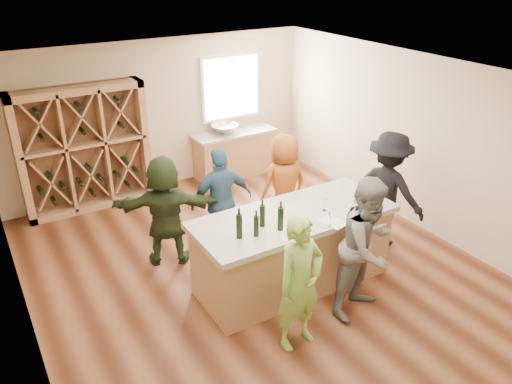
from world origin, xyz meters
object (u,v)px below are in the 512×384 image
wine_rack (84,149)px  person_near_left (300,283)px  person_near_right (368,247)px  wine_bottle_c (262,216)px  person_far_left (165,211)px  wine_bottle_a (239,226)px  wine_bottle_d (281,219)px  sink (225,129)px  person_far_mid (222,200)px  wine_bottle_b (256,226)px  tasting_counter_base (293,252)px  person_server (387,190)px  person_far_right (284,185)px

wine_rack → person_near_left: bearing=-76.5°
person_near_right → wine_bottle_c: bearing=122.4°
person_near_left → person_far_left: bearing=100.1°
wine_bottle_a → wine_bottle_d: bearing=-10.9°
wine_rack → sink: wine_rack is taller
person_near_right → wine_rack: bearing=99.6°
wine_rack → person_far_mid: (1.37, -2.47, -0.28)m
wine_bottle_b → person_near_right: bearing=-31.6°
wine_bottle_a → person_far_mid: person_far_mid is taller
tasting_counter_base → person_near_right: bearing=-64.2°
wine_rack → sink: 2.70m
person_server → wine_bottle_d: bearing=80.0°
wine_rack → tasting_counter_base: (1.76, -3.77, -0.60)m
wine_bottle_b → person_far_left: bearing=108.4°
tasting_counter_base → wine_bottle_c: bearing=-174.5°
person_far_mid → person_server: bearing=158.5°
wine_rack → person_near_right: (2.21, -4.70, -0.18)m
wine_rack → wine_bottle_c: 4.02m
wine_bottle_a → wine_bottle_b: (0.20, -0.07, -0.02)m
tasting_counter_base → wine_bottle_a: wine_bottle_a is taller
person_near_left → person_far_left: size_ratio=1.01×
person_near_left → wine_bottle_c: bearing=79.7°
person_near_right → person_far_right: size_ratio=1.10×
person_near_right → person_server: person_near_right is taller
wine_rack → wine_bottle_b: (1.05, -3.98, 0.11)m
person_far_left → person_far_mid: bearing=-162.2°
person_server → wine_rack: bearing=24.7°
wine_bottle_d → sink: bearing=71.5°
person_far_right → person_far_mid: bearing=-2.9°
wine_bottle_a → wine_bottle_b: wine_bottle_a is taller
tasting_counter_base → wine_bottle_c: 0.89m
wine_bottle_a → sink: bearing=64.4°
person_far_left → wine_bottle_c: bearing=141.1°
person_near_right → wine_bottle_b: bearing=132.9°
person_far_mid → wine_bottle_c: bearing=90.9°
wine_bottle_d → person_far_right: size_ratio=0.18×
wine_bottle_a → wine_bottle_c: wine_bottle_a is taller
wine_bottle_d → person_server: 2.25m
person_near_left → person_server: 2.68m
wine_bottle_b → wine_bottle_c: (0.19, 0.16, 0.01)m
wine_bottle_a → wine_rack: bearing=102.3°
wine_bottle_b → wine_bottle_a: bearing=160.8°
wine_bottle_a → wine_bottle_c: size_ratio=1.09×
person_server → person_far_left: (-3.06, 1.27, -0.09)m
wine_bottle_b → person_near_left: bearing=-83.3°
wine_bottle_d → person_near_right: 1.12m
wine_bottle_a → wine_bottle_c: bearing=14.2°
wine_bottle_d → person_server: size_ratio=0.17×
wine_bottle_d → person_near_left: bearing=-107.3°
person_far_right → person_near_left: bearing=60.0°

